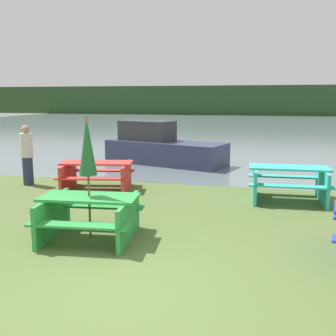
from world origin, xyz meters
name	(u,v)px	position (x,y,z in m)	size (l,w,h in m)	color
ground_plane	(123,293)	(0.00, 0.00, 0.00)	(60.00, 60.00, 0.00)	#516633
water	(242,125)	(0.00, 31.15, 0.00)	(60.00, 50.00, 0.00)	slate
far_treeline	(250,100)	(0.00, 51.15, 2.00)	(80.00, 1.60, 4.00)	#284723
picnic_table_green	(90,213)	(-1.17, 1.66, 0.44)	(1.73, 1.53, 0.74)	green
picnic_table_red	(97,173)	(-2.48, 5.01, 0.44)	(2.02, 1.70, 0.73)	red
picnic_table_teal	(288,180)	(2.22, 5.02, 0.48)	(1.83, 1.45, 0.79)	#33B7A8
umbrella_darkgreen	(87,147)	(-1.17, 1.66, 1.55)	(0.29, 0.29, 2.05)	brown
boat	(161,148)	(-1.89, 9.44, 0.56)	(4.61, 2.76, 1.52)	#333856
person	(27,155)	(-4.55, 5.14, 0.81)	(0.32, 0.32, 1.62)	#283351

